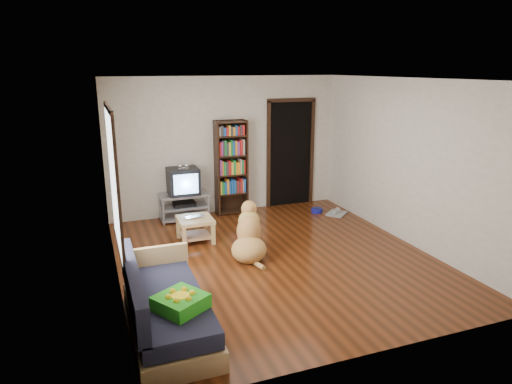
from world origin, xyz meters
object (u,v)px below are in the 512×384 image
object	(u,v)px
sofa	(164,309)
bookshelf	(231,162)
green_cushion	(181,302)
crt_tv	(183,181)
laptop	(195,218)
tv_stand	(184,206)
dog	(249,237)
coffee_table	(195,225)
grey_rag	(337,214)
dog_bowl	(317,210)

from	to	relation	value
sofa	bookshelf	bearing A→B (deg)	62.68
green_cushion	crt_tv	world-z (taller)	crt_tv
laptop	crt_tv	size ratio (longest dim) A/B	0.54
crt_tv	bookshelf	xyz separation A→B (m)	(0.95, 0.07, 0.26)
laptop	tv_stand	bearing A→B (deg)	77.59
bookshelf	dog	size ratio (longest dim) A/B	1.78
laptop	coffee_table	bearing A→B (deg)	80.49
bookshelf	dog	bearing A→B (deg)	-100.47
grey_rag	sofa	distance (m)	4.79
grey_rag	dog	xyz separation A→B (m)	(-2.26, -1.31, 0.29)
green_cushion	bookshelf	distance (m)	4.46
coffee_table	dog	distance (m)	1.07
green_cushion	tv_stand	bearing A→B (deg)	45.83
bookshelf	sofa	xyz separation A→B (m)	(-1.92, -3.72, -0.74)
laptop	dog	xyz separation A→B (m)	(0.62, -0.85, -0.11)
bookshelf	coffee_table	xyz separation A→B (m)	(-1.01, -1.25, -0.72)
bookshelf	coffee_table	distance (m)	1.76
green_cushion	dog_bowl	distance (m)	4.87
sofa	dog	size ratio (longest dim) A/B	1.78
dog	laptop	bearing A→B (deg)	126.10
grey_rag	green_cushion	bearing A→B (deg)	-138.62
laptop	tv_stand	world-z (taller)	tv_stand
sofa	tv_stand	bearing A→B (deg)	74.98
laptop	bookshelf	distance (m)	1.73
dog	bookshelf	bearing A→B (deg)	79.53
green_cushion	grey_rag	size ratio (longest dim) A/B	1.10
bookshelf	dog	world-z (taller)	bookshelf
crt_tv	sofa	distance (m)	3.81
dog_bowl	sofa	distance (m)	4.72
grey_rag	laptop	bearing A→B (deg)	-170.93
green_cushion	coffee_table	bearing A→B (deg)	42.22
laptop	dog_bowl	bearing A→B (deg)	5.86
green_cushion	laptop	bearing A→B (deg)	42.06
tv_stand	sofa	size ratio (longest dim) A/B	0.50
laptop	dog_bowl	xyz separation A→B (m)	(2.58, 0.71, -0.37)
green_cushion	dog	bearing A→B (deg)	21.83
dog_bowl	crt_tv	xyz separation A→B (m)	(-2.52, 0.50, 0.70)
dog_bowl	dog	xyz separation A→B (m)	(-1.96, -1.56, 0.26)
crt_tv	sofa	bearing A→B (deg)	-104.93
dog_bowl	bookshelf	world-z (taller)	bookshelf
dog_bowl	sofa	xyz separation A→B (m)	(-3.50, -3.16, 0.22)
coffee_table	dog_bowl	bearing A→B (deg)	14.76
tv_stand	bookshelf	size ratio (longest dim) A/B	0.50
coffee_table	sofa	bearing A→B (deg)	-110.25
crt_tv	coffee_table	bearing A→B (deg)	-92.92
crt_tv	coffee_table	size ratio (longest dim) A/B	1.05
crt_tv	bookshelf	distance (m)	0.99
sofa	dog	world-z (taller)	same
green_cushion	laptop	distance (m)	2.89
sofa	dog	bearing A→B (deg)	46.27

